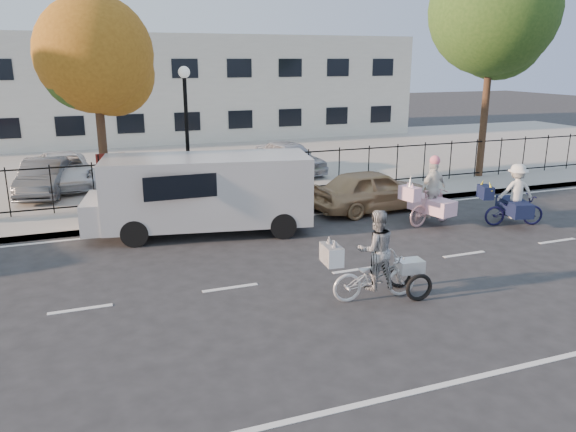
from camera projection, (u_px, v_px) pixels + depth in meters
name	position (u px, v px, depth m)	size (l,w,h in m)	color
ground	(230.00, 288.00, 11.90)	(120.00, 120.00, 0.00)	#333334
road_markings	(230.00, 288.00, 11.90)	(60.00, 9.52, 0.01)	silver
curb	(185.00, 222.00, 16.43)	(60.00, 0.10, 0.15)	#A8A399
sidewalk	(179.00, 213.00, 17.37)	(60.00, 2.20, 0.15)	#A8A399
parking_lot	(144.00, 165.00, 25.39)	(60.00, 15.60, 0.15)	#A8A399
iron_fence	(172.00, 180.00, 18.14)	(58.00, 0.06, 1.50)	black
building	(120.00, 88.00, 33.61)	(34.00, 10.00, 6.00)	silver
lamppost	(186.00, 112.00, 17.36)	(0.36, 0.36, 4.33)	black
street_sign	(112.00, 171.00, 17.01)	(0.85, 0.06, 1.80)	black
zebra_trike	(375.00, 265.00, 11.20)	(2.17, 0.88, 1.86)	silver
unicorn_bike	(431.00, 200.00, 16.26)	(2.08, 1.49, 2.05)	#DBA6A9
bull_bike	(514.00, 201.00, 16.21)	(2.01, 1.42, 1.81)	#111035
white_van	(204.00, 191.00, 15.38)	(6.35, 3.02, 2.15)	silver
gold_sedan	(373.00, 190.00, 17.78)	(1.59, 3.96, 1.35)	tan
lot_car_b	(63.00, 170.00, 20.64)	(2.00, 4.34, 1.21)	white
lot_car_c	(44.00, 177.00, 19.30)	(1.30, 3.72, 1.22)	#52565B
lot_car_d	(290.00, 157.00, 23.05)	(1.54, 3.84, 1.31)	#B8BAC1
tree_mid	(100.00, 60.00, 17.46)	(3.64, 3.62, 6.64)	#442D1D
tree_east	(496.00, 17.00, 21.08)	(4.84, 4.84, 8.87)	#442D1D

